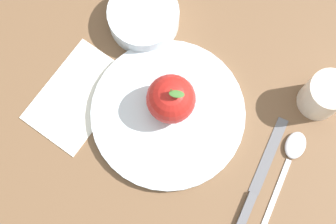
{
  "coord_description": "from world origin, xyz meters",
  "views": [
    {
      "loc": [
        0.06,
        -0.14,
        0.79
      ],
      "look_at": [
        -0.04,
        0.01,
        0.02
      ],
      "focal_mm": 50.7,
      "sensor_mm": 36.0,
      "label": 1
    }
  ],
  "objects_px": {
    "dinner_plate": "(168,114)",
    "apple": "(171,99)",
    "cup": "(324,95)",
    "spoon": "(292,155)",
    "side_bowl": "(144,16)",
    "knife": "(256,188)",
    "linen_napkin": "(78,96)"
  },
  "relations": [
    {
      "from": "apple",
      "to": "linen_napkin",
      "type": "relative_size",
      "value": 0.53
    },
    {
      "from": "knife",
      "to": "side_bowl",
      "type": "bearing_deg",
      "value": 156.52
    },
    {
      "from": "apple",
      "to": "side_bowl",
      "type": "relative_size",
      "value": 0.75
    },
    {
      "from": "side_bowl",
      "to": "apple",
      "type": "bearing_deg",
      "value": -39.11
    },
    {
      "from": "side_bowl",
      "to": "knife",
      "type": "relative_size",
      "value": 0.58
    },
    {
      "from": "dinner_plate",
      "to": "apple",
      "type": "distance_m",
      "value": 0.05
    },
    {
      "from": "apple",
      "to": "linen_napkin",
      "type": "bearing_deg",
      "value": -152.88
    },
    {
      "from": "dinner_plate",
      "to": "knife",
      "type": "bearing_deg",
      "value": -6.58
    },
    {
      "from": "apple",
      "to": "side_bowl",
      "type": "xyz_separation_m",
      "value": [
        -0.13,
        0.1,
        -0.03
      ]
    },
    {
      "from": "dinner_plate",
      "to": "spoon",
      "type": "height_order",
      "value": "dinner_plate"
    },
    {
      "from": "side_bowl",
      "to": "knife",
      "type": "bearing_deg",
      "value": -23.48
    },
    {
      "from": "dinner_plate",
      "to": "side_bowl",
      "type": "distance_m",
      "value": 0.18
    },
    {
      "from": "side_bowl",
      "to": "linen_napkin",
      "type": "distance_m",
      "value": 0.18
    },
    {
      "from": "cup",
      "to": "spoon",
      "type": "height_order",
      "value": "cup"
    },
    {
      "from": "knife",
      "to": "spoon",
      "type": "relative_size",
      "value": 1.28
    },
    {
      "from": "knife",
      "to": "spoon",
      "type": "distance_m",
      "value": 0.08
    },
    {
      "from": "cup",
      "to": "spoon",
      "type": "bearing_deg",
      "value": -83.78
    },
    {
      "from": "apple",
      "to": "spoon",
      "type": "distance_m",
      "value": 0.22
    },
    {
      "from": "apple",
      "to": "linen_napkin",
      "type": "distance_m",
      "value": 0.17
    },
    {
      "from": "apple",
      "to": "cup",
      "type": "relative_size",
      "value": 1.16
    },
    {
      "from": "apple",
      "to": "spoon",
      "type": "relative_size",
      "value": 0.56
    },
    {
      "from": "cup",
      "to": "knife",
      "type": "bearing_deg",
      "value": -93.0
    },
    {
      "from": "apple",
      "to": "side_bowl",
      "type": "bearing_deg",
      "value": 140.89
    },
    {
      "from": "spoon",
      "to": "linen_napkin",
      "type": "height_order",
      "value": "spoon"
    },
    {
      "from": "knife",
      "to": "spoon",
      "type": "bearing_deg",
      "value": 75.08
    },
    {
      "from": "side_bowl",
      "to": "spoon",
      "type": "xyz_separation_m",
      "value": [
        0.34,
        -0.06,
        -0.02
      ]
    },
    {
      "from": "dinner_plate",
      "to": "side_bowl",
      "type": "bearing_deg",
      "value": 138.17
    },
    {
      "from": "dinner_plate",
      "to": "apple",
      "type": "height_order",
      "value": "apple"
    },
    {
      "from": "dinner_plate",
      "to": "linen_napkin",
      "type": "distance_m",
      "value": 0.16
    },
    {
      "from": "dinner_plate",
      "to": "knife",
      "type": "height_order",
      "value": "dinner_plate"
    },
    {
      "from": "side_bowl",
      "to": "cup",
      "type": "bearing_deg",
      "value": 7.85
    },
    {
      "from": "cup",
      "to": "side_bowl",
      "type": "bearing_deg",
      "value": -172.15
    }
  ]
}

